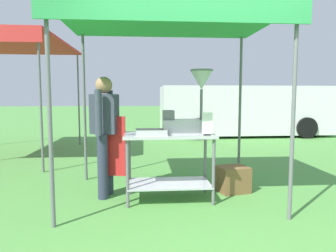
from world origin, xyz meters
name	(u,v)px	position (x,y,z in m)	size (l,w,h in m)	color
ground_plane	(166,143)	(0.00, 6.00, 0.00)	(70.00, 70.00, 0.00)	#519342
stall_canopy	(169,25)	(-0.30, 1.32, 2.26)	(2.73, 2.02, 2.36)	slate
donut_cart	(169,153)	(-0.30, 1.22, 0.62)	(1.16, 0.62, 0.87)	#B7B7BC
donut_tray	(151,133)	(-0.53, 1.11, 0.89)	(0.40, 0.27, 0.07)	#B7B7BC
donut_fryer	(190,108)	(-0.03, 1.26, 1.21)	(0.65, 0.29, 0.82)	#B7B7BC
menu_sign	(207,125)	(0.16, 1.02, 1.00)	(0.13, 0.05, 0.28)	black
vendor	(105,130)	(-1.14, 1.42, 0.90)	(0.47, 0.54, 1.61)	#2D3347
supply_crate	(233,179)	(0.63, 1.47, 0.18)	(0.47, 0.42, 0.36)	brown
van_white	(244,110)	(2.85, 7.68, 0.88)	(5.73, 2.15, 1.69)	white
neighbour_tent	(4,45)	(-3.64, 4.37, 2.46)	(2.64, 3.36, 2.54)	slate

